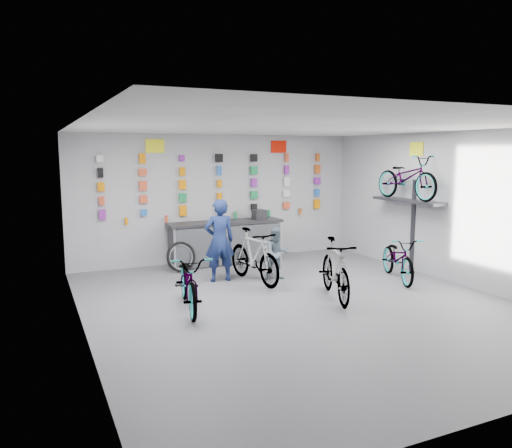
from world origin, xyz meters
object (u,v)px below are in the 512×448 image
counter (226,243)px  bike_service (254,256)px  bike_left (189,281)px  customer (277,254)px  clerk (219,240)px  bike_center (335,270)px  bike_right (398,258)px

counter → bike_service: 1.84m
bike_left → counter: bearing=68.9°
counter → customer: bearing=-77.4°
bike_service → clerk: clerk is taller
clerk → counter: bearing=-109.8°
bike_left → customer: customer is taller
bike_service → customer: customer is taller
bike_service → customer: bearing=-6.5°
bike_center → bike_service: (-0.83, 1.64, 0.00)m
bike_right → bike_service: size_ratio=0.97×
bike_center → bike_service: 1.84m
bike_right → bike_service: bike_service is taller
bike_right → customer: bearing=175.7°
counter → bike_right: counter is taller
bike_center → bike_service: size_ratio=1.00×
customer → bike_left: bearing=-143.9°
bike_left → bike_center: size_ratio=1.02×
bike_right → customer: (-2.23, 1.06, 0.09)m
bike_left → bike_center: (2.53, -0.50, 0.06)m
bike_service → bike_left: bearing=-153.6°
bike_left → bike_right: bearing=11.3°
customer → clerk: bearing=169.8°
counter → bike_right: 3.91m
counter → bike_left: counter is taller
bike_left → bike_service: bearing=44.0°
customer → bike_center: bearing=-70.6°
bike_center → customer: size_ratio=1.65×
bike_left → bike_center: 2.58m
bike_right → counter: bearing=153.4°
counter → bike_center: bike_center is taller
bike_left → bike_service: size_ratio=1.02×
bike_center → bike_left: bearing=-172.5°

